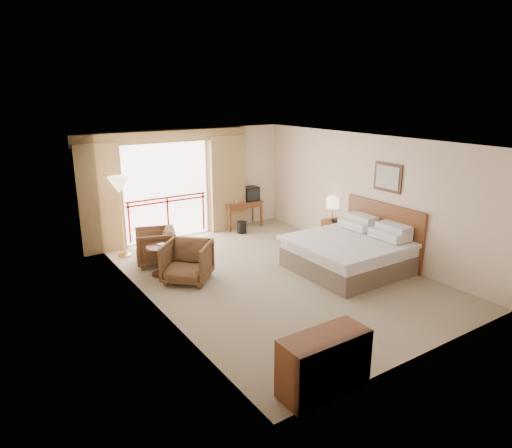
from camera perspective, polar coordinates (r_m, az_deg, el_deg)
floor at (r=9.29m, az=2.26°, el=-6.43°), size 7.00×7.00×0.00m
ceiling at (r=8.61m, az=2.46°, el=10.38°), size 7.00×7.00×0.00m
wall_back at (r=11.80m, az=-7.64°, el=5.22°), size 5.00×0.00×5.00m
wall_front at (r=6.48m, az=20.76°, el=-4.98°), size 5.00×0.00×5.00m
wall_left at (r=7.72m, az=-12.92°, el=-0.96°), size 0.00×7.00×7.00m
wall_right at (r=10.47m, az=13.56°, el=3.51°), size 0.00×7.00×7.00m
balcony_door at (r=11.50m, az=-11.16°, el=4.00°), size 2.40×0.00×2.40m
balcony_railing at (r=11.56m, az=-11.01°, el=2.11°), size 2.09×0.03×1.02m
curtain_left at (r=10.87m, az=-18.96°, el=2.99°), size 1.00×0.26×2.50m
curtain_right at (r=12.08m, az=-3.67°, el=5.10°), size 1.00×0.26×2.50m
valance at (r=11.20m, az=-11.34°, el=10.68°), size 4.40×0.22×0.28m
hvac_vent at (r=12.24m, az=-2.19°, el=10.48°), size 0.50×0.04×0.50m
bed at (r=9.64m, az=11.65°, el=-3.50°), size 2.13×2.06×0.97m
headboard at (r=10.23m, az=15.58°, el=-0.99°), size 0.06×2.10×1.30m
framed_art at (r=9.96m, az=16.14°, el=5.62°), size 0.04×0.72×0.60m
nightstand at (r=11.33m, az=9.59°, el=-0.92°), size 0.40×0.47×0.55m
table_lamp at (r=11.18m, az=9.59°, el=2.61°), size 0.31×0.31×0.55m
phone at (r=11.10m, az=10.00°, el=0.43°), size 0.23×0.20×0.09m
desk at (r=12.43m, az=-1.96°, el=2.15°), size 1.08×0.52×0.71m
tv at (r=12.46m, az=-0.67°, el=3.81°), size 0.42×0.33×0.38m
coffee_maker at (r=12.15m, az=-3.27°, el=3.15°), size 0.14×0.14×0.25m
cup at (r=12.20m, az=-2.53°, el=2.85°), size 0.08×0.08×0.10m
wastebasket at (r=11.95m, az=-1.79°, el=-0.41°), size 0.30×0.30×0.31m
armchair_far at (r=10.14m, az=-12.33°, el=-4.80°), size 1.05×1.03×0.76m
armchair_near at (r=9.13m, az=-8.48°, el=-7.02°), size 1.22×1.22×0.80m
side_table at (r=9.36m, az=-11.83°, el=-3.85°), size 0.56×0.56×0.61m
book at (r=9.29m, az=-11.90°, el=-2.71°), size 0.22×0.25×0.02m
floor_lamp at (r=10.35m, az=-16.76°, el=4.31°), size 0.46×0.46×1.81m
dresser at (r=5.88m, az=8.53°, el=-16.85°), size 1.15×0.49×0.77m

